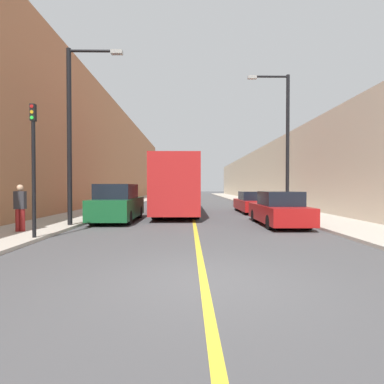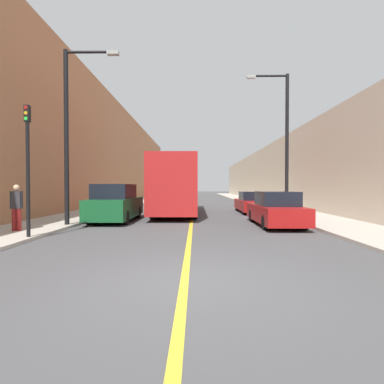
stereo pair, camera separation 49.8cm
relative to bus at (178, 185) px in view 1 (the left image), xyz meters
name	(u,v)px [view 1 (the left image)]	position (x,y,z in m)	size (l,w,h in m)	color
ground_plane	(204,282)	(0.98, -13.87, -1.86)	(200.00, 200.00, 0.00)	#474749
sidewalk_left	(135,201)	(-5.68, 16.13, -1.80)	(3.06, 72.00, 0.11)	#B2AA9E
sidewalk_right	(247,201)	(7.65, 16.13, -1.80)	(3.06, 72.00, 0.11)	#B2AA9E
building_row_left	(105,155)	(-9.21, 16.13, 3.64)	(4.00, 72.00, 10.99)	#B2724C
building_row_right	(276,175)	(11.18, 16.13, 1.33)	(4.00, 72.00, 6.37)	beige
road_center_line	(191,201)	(0.98, 16.13, -1.85)	(0.16, 72.00, 0.01)	gold
bus	(178,185)	(0.00, 0.00, 0.00)	(2.58, 10.18, 3.48)	#AD1E1E
parked_suv_left	(118,204)	(-2.91, -4.14, -0.98)	(1.91, 4.91, 1.90)	#145128
car_right_near	(279,210)	(4.84, -5.80, -1.16)	(1.79, 4.71, 1.56)	maroon
car_right_mid	(252,203)	(5.02, 0.93, -1.20)	(1.77, 4.72, 1.44)	maroon
street_lamp_left	(74,125)	(-4.25, -6.42, 2.57)	(2.41, 0.24, 7.60)	black
street_lamp_right	(284,136)	(6.23, -2.24, 2.81)	(2.41, 0.24, 8.07)	black
traffic_light	(34,165)	(-4.35, -9.62, 0.62)	(0.16, 0.18, 4.35)	black
pedestrian	(20,207)	(-5.55, -8.28, -0.84)	(0.38, 0.24, 1.74)	maroon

